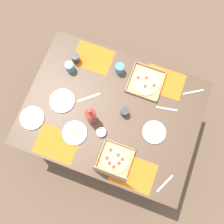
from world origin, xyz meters
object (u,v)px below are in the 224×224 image
(pizza_box_edge_far, at_px, (146,82))
(plate_far_right, at_px, (154,132))
(plate_near_left, at_px, (62,100))
(soda_bottle, at_px, (91,116))
(pizza_box_corner_right, at_px, (114,163))
(cup_clear_right, at_px, (125,112))
(cup_red, at_px, (76,58))
(cup_dark, at_px, (70,67))
(plate_middle, at_px, (32,118))
(condiment_bowl, at_px, (101,132))
(plate_near_right, at_px, (75,133))
(cup_clear_left, at_px, (120,69))

(pizza_box_edge_far, relative_size, plate_far_right, 1.48)
(plate_near_left, relative_size, soda_bottle, 0.69)
(pizza_box_corner_right, bearing_deg, cup_clear_right, -82.07)
(pizza_box_corner_right, distance_m, soda_bottle, 0.43)
(plate_near_left, xyz_separation_m, cup_red, (0.03, -0.41, 0.04))
(soda_bottle, xyz_separation_m, cup_clear_right, (-0.25, -0.15, -0.09))
(cup_dark, bearing_deg, plate_middle, 75.25)
(pizza_box_corner_right, relative_size, plate_near_left, 1.40)
(plate_middle, distance_m, condiment_bowl, 0.62)
(pizza_box_corner_right, height_order, cup_dark, pizza_box_corner_right)
(plate_middle, bearing_deg, soda_bottle, -161.06)
(plate_near_right, bearing_deg, cup_clear_right, -138.09)
(pizza_box_edge_far, xyz_separation_m, plate_far_right, (-0.21, 0.41, -0.00))
(cup_clear_left, bearing_deg, soda_bottle, 82.10)
(cup_clear_right, bearing_deg, cup_clear_left, -64.22)
(pizza_box_edge_far, relative_size, cup_clear_left, 2.83)
(plate_far_right, distance_m, cup_red, 0.97)
(soda_bottle, bearing_deg, plate_middle, 18.94)
(plate_near_left, distance_m, cup_clear_right, 0.57)
(cup_clear_left, relative_size, condiment_bowl, 1.26)
(plate_near_left, height_order, condiment_bowl, condiment_bowl)
(plate_middle, relative_size, cup_clear_right, 2.29)
(pizza_box_corner_right, xyz_separation_m, cup_dark, (0.67, -0.66, 0.00))
(plate_far_right, relative_size, soda_bottle, 0.63)
(pizza_box_edge_far, height_order, cup_clear_right, cup_clear_right)
(soda_bottle, bearing_deg, pizza_box_edge_far, -124.09)
(pizza_box_edge_far, bearing_deg, cup_red, 1.42)
(pizza_box_corner_right, relative_size, cup_clear_left, 2.90)
(plate_far_right, xyz_separation_m, soda_bottle, (0.54, 0.08, 0.12))
(pizza_box_edge_far, height_order, plate_near_left, pizza_box_edge_far)
(plate_near_left, distance_m, plate_near_right, 0.31)
(plate_near_right, bearing_deg, pizza_box_corner_right, 162.95)
(plate_near_right, bearing_deg, cup_dark, -64.23)
(plate_middle, height_order, plate_near_right, same)
(plate_far_right, bearing_deg, plate_near_right, 20.37)
(plate_near_left, bearing_deg, cup_dark, -81.82)
(pizza_box_corner_right, distance_m, condiment_bowl, 0.28)
(plate_far_right, bearing_deg, plate_middle, 13.30)
(plate_near_right, xyz_separation_m, soda_bottle, (-0.10, -0.16, 0.12))
(pizza_box_edge_far, distance_m, plate_middle, 1.06)
(plate_middle, relative_size, cup_dark, 2.01)
(pizza_box_edge_far, distance_m, cup_dark, 0.70)
(pizza_box_edge_far, xyz_separation_m, cup_red, (0.68, 0.02, 0.04))
(plate_near_left, height_order, cup_clear_left, cup_clear_left)
(plate_far_right, xyz_separation_m, cup_clear_right, (0.30, -0.07, 0.04))
(plate_middle, height_order, soda_bottle, soda_bottle)
(plate_near_left, bearing_deg, pizza_box_corner_right, 150.32)
(pizza_box_edge_far, distance_m, plate_near_left, 0.77)
(plate_near_left, relative_size, cup_clear_left, 2.08)
(pizza_box_edge_far, distance_m, plate_far_right, 0.47)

